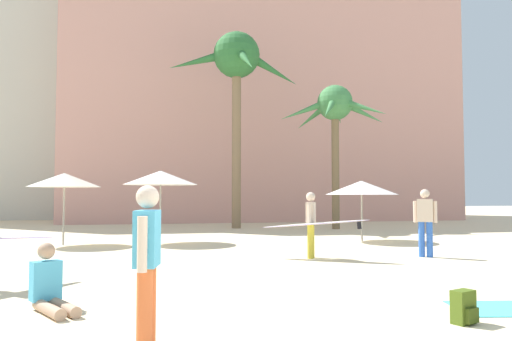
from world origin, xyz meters
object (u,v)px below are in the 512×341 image
object	(u,v)px
cafe_umbrella_2	(161,178)
person_mid_right	(312,222)
cafe_umbrella_3	(361,188)
backpack	(464,308)
palm_tree_left	(335,112)
beach_towel	(511,308)
person_far_right	(147,261)
cafe_umbrella_0	(64,180)
person_near_right	(50,288)
person_far_left	(425,220)
palm_tree_far_left	(237,65)

from	to	relation	value
cafe_umbrella_2	person_mid_right	size ratio (longest dim) A/B	0.98
cafe_umbrella_3	backpack	xyz separation A→B (m)	(-3.34, -10.62, -1.68)
palm_tree_left	person_mid_right	xyz separation A→B (m)	(-4.58, -10.26, -4.76)
palm_tree_left	person_mid_right	distance (m)	12.20
cafe_umbrella_2	beach_towel	bearing A→B (deg)	-65.98
cafe_umbrella_3	beach_towel	distance (m)	10.44
person_mid_right	person_far_right	size ratio (longest dim) A/B	1.48
cafe_umbrella_0	cafe_umbrella_2	xyz separation A→B (m)	(3.08, 0.07, 0.10)
cafe_umbrella_3	person_mid_right	xyz separation A→B (m)	(-3.22, -4.18, -0.96)
cafe_umbrella_0	person_mid_right	xyz separation A→B (m)	(6.86, -4.85, -1.19)
cafe_umbrella_3	person_near_right	world-z (taller)	cafe_umbrella_3
cafe_umbrella_2	person_near_right	world-z (taller)	cafe_umbrella_2
cafe_umbrella_3	person_far_right	world-z (taller)	cafe_umbrella_3
beach_towel	person_far_left	world-z (taller)	person_far_left
cafe_umbrella_2	person_far_left	bearing A→B (deg)	-37.51
palm_tree_left	cafe_umbrella_2	distance (m)	10.50
palm_tree_left	backpack	bearing A→B (deg)	-105.74
person_far_right	cafe_umbrella_3	bearing A→B (deg)	66.62
palm_tree_far_left	person_far_left	bearing A→B (deg)	-75.89
palm_tree_left	person_far_right	xyz separation A→B (m)	(-8.62, -17.07, -4.73)
palm_tree_far_left	person_near_right	xyz separation A→B (m)	(-5.39, -16.39, -7.77)
cafe_umbrella_0	beach_towel	size ratio (longest dim) A/B	1.49
palm_tree_left	beach_towel	xyz separation A→B (m)	(-3.55, -16.11, -5.67)
cafe_umbrella_0	cafe_umbrella_3	world-z (taller)	cafe_umbrella_0
cafe_umbrella_3	person_near_right	xyz separation A→B (m)	(-8.61, -8.81, -1.57)
person_near_right	backpack	bearing A→B (deg)	41.38
cafe_umbrella_2	person_near_right	distance (m)	9.88
cafe_umbrella_2	person_mid_right	distance (m)	6.33
person_near_right	palm_tree_far_left	bearing A→B (deg)	132.14
palm_tree_left	cafe_umbrella_2	world-z (taller)	palm_tree_left
cafe_umbrella_2	palm_tree_left	bearing A→B (deg)	32.57
palm_tree_left	cafe_umbrella_3	world-z (taller)	palm_tree_left
cafe_umbrella_3	cafe_umbrella_0	bearing A→B (deg)	176.19
palm_tree_far_left	palm_tree_left	xyz separation A→B (m)	(4.59, -1.50, -2.41)
palm_tree_far_left	cafe_umbrella_0	world-z (taller)	palm_tree_far_left
cafe_umbrella_0	backpack	size ratio (longest dim) A/B	5.58
palm_tree_left	cafe_umbrella_0	size ratio (longest dim) A/B	2.97
cafe_umbrella_0	backpack	xyz separation A→B (m)	(6.73, -11.29, -1.91)
cafe_umbrella_0	person_far_left	world-z (taller)	cafe_umbrella_0
person_near_right	cafe_umbrella_3	bearing A→B (deg)	105.99
palm_tree_left	person_far_right	bearing A→B (deg)	-116.79
beach_towel	cafe_umbrella_2	bearing A→B (deg)	114.02
cafe_umbrella_3	person_near_right	bearing A→B (deg)	-134.33
person_mid_right	person_near_right	bearing A→B (deg)	65.63
cafe_umbrella_0	person_near_right	distance (m)	9.76
palm_tree_left	cafe_umbrella_0	xyz separation A→B (m)	(-11.43, -5.41, -3.57)
person_mid_right	person_far_right	xyz separation A→B (m)	(-4.04, -6.81, 0.03)
person_near_right	cafe_umbrella_2	bearing A→B (deg)	140.69
person_mid_right	person_near_right	distance (m)	7.14
cafe_umbrella_2	cafe_umbrella_0	bearing A→B (deg)	-178.64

